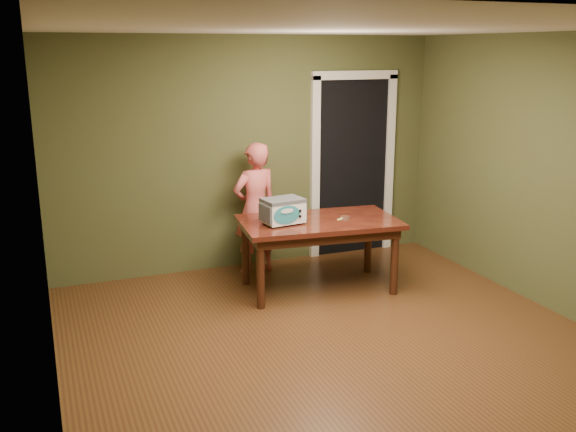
{
  "coord_description": "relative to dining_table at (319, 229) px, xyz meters",
  "views": [
    {
      "loc": [
        -2.25,
        -4.32,
        2.45
      ],
      "look_at": [
        -0.13,
        1.0,
        0.95
      ],
      "focal_mm": 40.0,
      "sensor_mm": 36.0,
      "label": 1
    }
  ],
  "objects": [
    {
      "name": "floor",
      "position": [
        -0.39,
        -1.45,
        -0.65
      ],
      "size": [
        5.0,
        5.0,
        0.0
      ],
      "primitive_type": "plane",
      "color": "#533417",
      "rests_on": "ground"
    },
    {
      "name": "room_shell",
      "position": [
        -0.39,
        -1.45,
        1.06
      ],
      "size": [
        4.52,
        5.02,
        2.61
      ],
      "color": "#434C28",
      "rests_on": "ground"
    },
    {
      "name": "doorway",
      "position": [
        0.91,
        1.33,
        0.41
      ],
      "size": [
        1.1,
        0.66,
        2.25
      ],
      "color": "black",
      "rests_on": "ground"
    },
    {
      "name": "dining_table",
      "position": [
        0.0,
        0.0,
        0.0
      ],
      "size": [
        1.69,
        1.07,
        0.75
      ],
      "rotation": [
        0.0,
        0.0,
        -0.11
      ],
      "color": "black",
      "rests_on": "floor"
    },
    {
      "name": "toy_oven",
      "position": [
        -0.4,
        0.0,
        0.24
      ],
      "size": [
        0.45,
        0.33,
        0.26
      ],
      "rotation": [
        0.0,
        0.0,
        0.14
      ],
      "color": "#4C4F54",
      "rests_on": "dining_table"
    },
    {
      "name": "baking_pan",
      "position": [
        0.28,
        -0.04,
        0.11
      ],
      "size": [
        0.1,
        0.1,
        0.02
      ],
      "color": "silver",
      "rests_on": "dining_table"
    },
    {
      "name": "spatula",
      "position": [
        0.25,
        -0.04,
        0.1
      ],
      "size": [
        0.17,
        0.11,
        0.01
      ],
      "primitive_type": "cube",
      "rotation": [
        0.0,
        0.0,
        0.5
      ],
      "color": "#E1DF62",
      "rests_on": "dining_table"
    },
    {
      "name": "child",
      "position": [
        -0.43,
        0.75,
        0.08
      ],
      "size": [
        0.59,
        0.45,
        1.47
      ],
      "primitive_type": "imported",
      "rotation": [
        0.0,
        0.0,
        3.34
      ],
      "color": "#D15956",
      "rests_on": "floor"
    }
  ]
}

